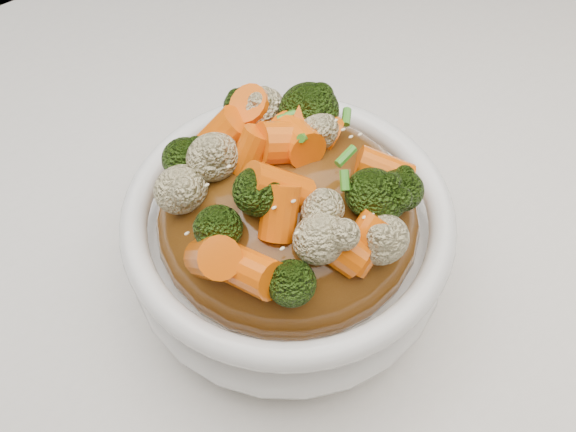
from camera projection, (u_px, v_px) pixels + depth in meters
dining_table at (290, 414)px, 0.80m from camera, size 1.20×0.80×0.75m
tablecloth at (291, 248)px, 0.52m from camera, size 1.20×0.80×0.04m
bowl at (288, 244)px, 0.44m from camera, size 0.24×0.24×0.08m
sauce_base at (288, 219)px, 0.42m from camera, size 0.19×0.19×0.09m
carrots at (288, 155)px, 0.37m from camera, size 0.19×0.19×0.05m
broccoli at (288, 156)px, 0.37m from camera, size 0.19×0.19×0.04m
cauliflower at (288, 159)px, 0.38m from camera, size 0.19×0.19×0.03m
scallions at (288, 154)px, 0.37m from camera, size 0.14×0.14×0.02m
sesame_seeds at (288, 154)px, 0.37m from camera, size 0.17×0.17×0.01m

